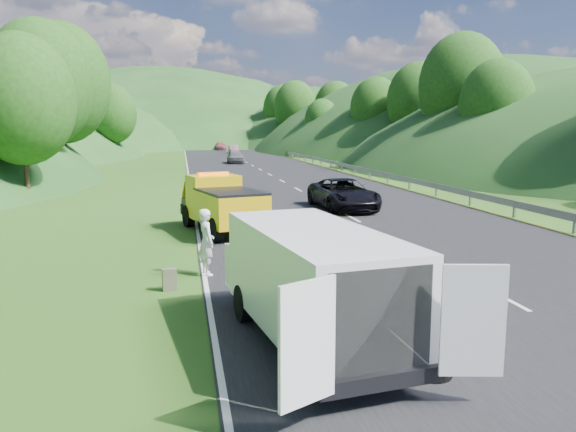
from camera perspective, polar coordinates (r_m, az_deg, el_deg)
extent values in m
plane|color=#38661E|center=(14.96, 6.93, -6.65)|extent=(320.00, 320.00, 0.00)
cube|color=black|center=(54.38, -2.83, 4.73)|extent=(14.00, 200.00, 0.02)
cube|color=gray|center=(67.96, 1.85, 5.57)|extent=(0.06, 140.00, 1.52)
cylinder|color=black|center=(23.28, -10.07, 0.01)|extent=(0.53, 0.94, 0.89)
cylinder|color=black|center=(23.78, -6.15, 0.29)|extent=(0.53, 0.94, 0.89)
cylinder|color=black|center=(19.92, -7.29, -1.42)|extent=(0.53, 0.94, 0.89)
cylinder|color=black|center=(20.50, -2.80, -1.06)|extent=(0.53, 0.94, 0.89)
cube|color=gold|center=(22.69, -7.55, 2.00)|extent=(2.22, 1.87, 1.69)
cube|color=gold|center=(20.84, -5.82, 0.80)|extent=(2.68, 3.43, 1.16)
cube|color=black|center=(20.76, -5.85, 2.51)|extent=(2.68, 3.43, 0.09)
cube|color=black|center=(23.76, -8.34, 1.11)|extent=(2.00, 1.49, 0.62)
cube|color=black|center=(24.29, -8.71, 0.84)|extent=(1.85, 0.66, 0.45)
cube|color=gold|center=(23.99, -8.59, 2.57)|extent=(1.90, 1.14, 0.97)
cube|color=orange|center=(22.60, -7.60, 4.24)|extent=(1.26, 0.54, 0.14)
cube|color=black|center=(23.24, -8.05, 2.93)|extent=(1.65, 0.51, 0.80)
cylinder|color=black|center=(11.89, -4.44, -8.80)|extent=(0.40, 0.81, 0.77)
cylinder|color=black|center=(12.42, 3.42, -8.01)|extent=(0.40, 0.81, 0.77)
cylinder|color=black|center=(8.95, 1.12, -14.91)|extent=(0.40, 0.81, 0.77)
cylinder|color=black|center=(9.64, 11.14, -13.27)|extent=(0.40, 0.81, 0.77)
cube|color=silver|center=(10.30, 2.71, -6.26)|extent=(2.70, 5.26, 1.79)
cube|color=silver|center=(12.82, -1.75, -4.99)|extent=(2.04, 1.15, 0.97)
cube|color=black|center=(12.48, -1.50, -1.74)|extent=(1.82, 0.59, 0.81)
cube|color=black|center=(8.17, 9.26, -10.48)|extent=(1.64, 0.34, 1.55)
cube|color=silver|center=(7.30, 2.00, -12.78)|extent=(0.83, 0.49, 1.64)
cube|color=silver|center=(8.48, 18.30, -10.09)|extent=(0.91, 0.24, 1.64)
cube|color=black|center=(8.42, 9.43, -16.28)|extent=(1.93, 0.43, 0.24)
imported|color=silver|center=(15.66, -8.22, -5.97)|extent=(0.65, 0.77, 1.82)
imported|color=tan|center=(14.44, 1.64, -7.16)|extent=(0.56, 0.55, 0.91)
imported|color=black|center=(10.16, 5.35, -14.32)|extent=(1.15, 0.83, 1.60)
cube|color=#51543F|center=(14.31, -11.94, -6.34)|extent=(0.37, 0.24, 0.56)
cylinder|color=black|center=(9.80, 14.29, -15.47)|extent=(0.69, 0.69, 0.20)
imported|color=black|center=(28.03, 5.62, 0.69)|extent=(2.72, 5.47, 1.49)
imported|color=#54545A|center=(64.20, -5.35, 5.34)|extent=(1.73, 4.31, 1.47)
imported|color=brown|center=(90.09, -5.55, 6.36)|extent=(1.40, 4.00, 1.32)
imported|color=#974B54|center=(103.54, -6.82, 6.67)|extent=(1.94, 4.78, 1.39)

